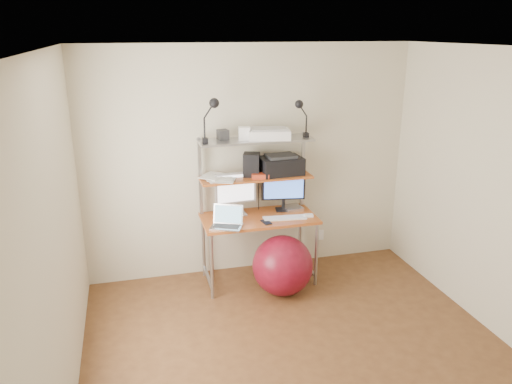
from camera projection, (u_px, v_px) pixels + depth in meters
room at (308, 220)px, 3.78m from camera, size 3.60×3.60×3.60m
computer_desk at (257, 196)px, 5.25m from camera, size 1.20×0.60×1.57m
wall_outlet at (320, 235)px, 5.92m from camera, size 0.08×0.01×0.12m
monitor_silver at (236, 191)px, 5.26m from camera, size 0.45×0.17×0.49m
monitor_black at (283, 189)px, 5.40m from camera, size 0.47×0.16×0.48m
laptop at (227, 222)px, 5.00m from camera, size 0.38×0.35×0.27m
keyboard at (285, 218)px, 5.21m from camera, size 0.46×0.17×0.01m
mouse at (309, 216)px, 5.26m from camera, size 0.10×0.07×0.03m
mac_mini at (292, 208)px, 5.47m from camera, size 0.21×0.21×0.04m
phone at (266, 222)px, 5.11m from camera, size 0.09×0.15×0.01m
printer at (281, 165)px, 5.30m from camera, size 0.47×0.34×0.21m
nas_cube at (252, 165)px, 5.23m from camera, size 0.21×0.21×0.24m
red_box at (260, 176)px, 5.18m from camera, size 0.19×0.14×0.05m
scanner at (269, 134)px, 5.12m from camera, size 0.47×0.35×0.11m
box_white at (244, 133)px, 5.07m from camera, size 0.13×0.11×0.13m
box_grey at (223, 135)px, 5.07m from camera, size 0.12×0.12×0.10m
clip_lamp_left at (212, 111)px, 4.83m from camera, size 0.18×0.10×0.44m
clip_lamp_right at (301, 110)px, 5.10m from camera, size 0.16×0.09×0.39m
exercise_ball at (283, 266)px, 5.13m from camera, size 0.63×0.63×0.63m
paper_stack at (218, 178)px, 5.15m from camera, size 0.43×0.44×0.03m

